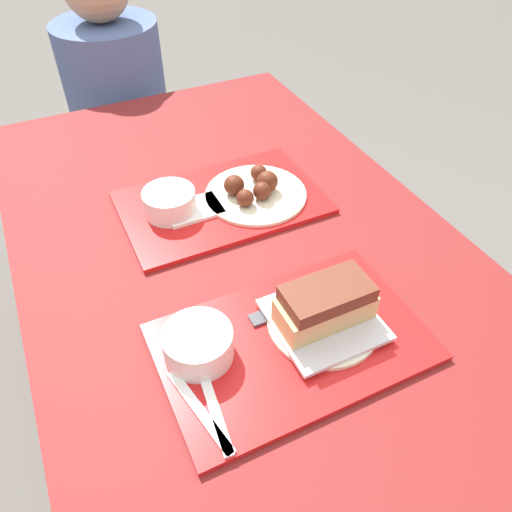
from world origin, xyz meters
The scene contains 14 objects.
ground_plane centered at (0.00, 0.00, 0.00)m, with size 12.00×12.00×0.00m, color #605B56.
picnic_table centered at (0.00, 0.00, 0.68)m, with size 0.89×1.67×0.77m.
picnic_bench_far centered at (0.00, 1.05, 0.36)m, with size 0.85×0.28×0.43m.
tray_near centered at (-0.03, -0.19, 0.78)m, with size 0.45×0.29×0.01m.
tray_far centered at (0.02, 0.22, 0.78)m, with size 0.45×0.29×0.01m.
bowl_coleslaw_near centered at (-0.18, -0.15, 0.82)m, with size 0.12×0.12×0.05m.
brisket_sandwich_plate centered at (0.04, -0.19, 0.82)m, with size 0.20×0.20×0.09m.
plastic_fork_near centered at (-0.22, -0.25, 0.79)m, with size 0.05×0.17×0.00m.
plastic_knife_near centered at (-0.20, -0.25, 0.79)m, with size 0.03×0.17×0.00m.
condiment_packet centered at (-0.06, -0.13, 0.79)m, with size 0.04×0.03×0.01m.
bowl_coleslaw_far centered at (-0.10, 0.23, 0.82)m, with size 0.12×0.12×0.05m.
wings_plate_far centered at (0.09, 0.21, 0.80)m, with size 0.23×0.23×0.06m.
napkin_far centered at (-0.05, 0.21, 0.79)m, with size 0.12×0.09×0.01m.
person_seated_across centered at (-0.03, 1.05, 0.73)m, with size 0.34×0.34×0.71m.
Camera 1 is at (-0.31, -0.64, 1.47)m, focal length 35.00 mm.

